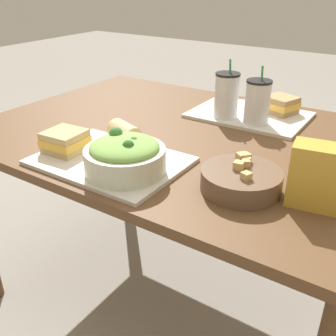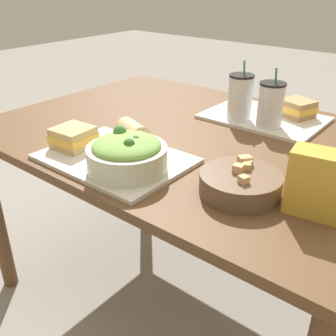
{
  "view_description": "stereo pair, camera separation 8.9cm",
  "coord_description": "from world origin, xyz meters",
  "px_view_note": "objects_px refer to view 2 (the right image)",
  "views": [
    {
      "loc": [
        0.68,
        -1.11,
        1.26
      ],
      "look_at": [
        0.17,
        -0.34,
        0.79
      ],
      "focal_mm": 42.0,
      "sensor_mm": 36.0,
      "label": 1
    },
    {
      "loc": [
        0.75,
        -1.06,
        1.26
      ],
      "look_at": [
        0.17,
        -0.34,
        0.79
      ],
      "focal_mm": 42.0,
      "sensor_mm": 36.0,
      "label": 2
    }
  ],
  "objects_px": {
    "sandwich_far": "(297,108)",
    "drink_cup_dark": "(240,99)",
    "soup_bowl": "(240,182)",
    "baguette_near": "(133,132)",
    "salad_bowl": "(127,154)",
    "drink_cup_red": "(270,106)",
    "chip_bag": "(317,183)",
    "sandwich_near": "(73,137)"
  },
  "relations": [
    {
      "from": "drink_cup_dark",
      "to": "drink_cup_red",
      "type": "height_order",
      "value": "drink_cup_dark"
    },
    {
      "from": "drink_cup_red",
      "to": "baguette_near",
      "type": "bearing_deg",
      "value": -123.99
    },
    {
      "from": "soup_bowl",
      "to": "chip_bag",
      "type": "bearing_deg",
      "value": 9.13
    },
    {
      "from": "soup_bowl",
      "to": "drink_cup_dark",
      "type": "xyz_separation_m",
      "value": [
        -0.27,
        0.46,
        0.06
      ]
    },
    {
      "from": "baguette_near",
      "to": "soup_bowl",
      "type": "bearing_deg",
      "value": -76.87
    },
    {
      "from": "soup_bowl",
      "to": "baguette_near",
      "type": "height_order",
      "value": "baguette_near"
    },
    {
      "from": "soup_bowl",
      "to": "drink_cup_dark",
      "type": "distance_m",
      "value": 0.53
    },
    {
      "from": "baguette_near",
      "to": "sandwich_far",
      "type": "bearing_deg",
      "value": -8.47
    },
    {
      "from": "salad_bowl",
      "to": "soup_bowl",
      "type": "bearing_deg",
      "value": 18.67
    },
    {
      "from": "baguette_near",
      "to": "sandwich_far",
      "type": "height_order",
      "value": "baguette_near"
    },
    {
      "from": "sandwich_far",
      "to": "drink_cup_dark",
      "type": "height_order",
      "value": "drink_cup_dark"
    },
    {
      "from": "salad_bowl",
      "to": "drink_cup_red",
      "type": "relative_size",
      "value": 1.06
    },
    {
      "from": "baguette_near",
      "to": "sandwich_far",
      "type": "relative_size",
      "value": 0.92
    },
    {
      "from": "salad_bowl",
      "to": "drink_cup_dark",
      "type": "relative_size",
      "value": 1.02
    },
    {
      "from": "salad_bowl",
      "to": "sandwich_far",
      "type": "relative_size",
      "value": 1.59
    },
    {
      "from": "baguette_near",
      "to": "salad_bowl",
      "type": "bearing_deg",
      "value": -120.97
    },
    {
      "from": "soup_bowl",
      "to": "sandwich_far",
      "type": "relative_size",
      "value": 1.49
    },
    {
      "from": "salad_bowl",
      "to": "chip_bag",
      "type": "relative_size",
      "value": 1.43
    },
    {
      "from": "baguette_near",
      "to": "chip_bag",
      "type": "distance_m",
      "value": 0.6
    },
    {
      "from": "drink_cup_dark",
      "to": "drink_cup_red",
      "type": "relative_size",
      "value": 1.04
    },
    {
      "from": "sandwich_near",
      "to": "drink_cup_dark",
      "type": "height_order",
      "value": "drink_cup_dark"
    },
    {
      "from": "soup_bowl",
      "to": "baguette_near",
      "type": "bearing_deg",
      "value": 173.13
    },
    {
      "from": "drink_cup_red",
      "to": "chip_bag",
      "type": "bearing_deg",
      "value": -53.14
    },
    {
      "from": "salad_bowl",
      "to": "soup_bowl",
      "type": "relative_size",
      "value": 1.07
    },
    {
      "from": "sandwich_far",
      "to": "sandwich_near",
      "type": "bearing_deg",
      "value": -101.53
    },
    {
      "from": "salad_bowl",
      "to": "drink_cup_red",
      "type": "bearing_deg",
      "value": 74.8
    },
    {
      "from": "salad_bowl",
      "to": "baguette_near",
      "type": "relative_size",
      "value": 1.72
    },
    {
      "from": "baguette_near",
      "to": "drink_cup_red",
      "type": "relative_size",
      "value": 0.62
    },
    {
      "from": "drink_cup_red",
      "to": "chip_bag",
      "type": "height_order",
      "value": "drink_cup_red"
    },
    {
      "from": "soup_bowl",
      "to": "sandwich_near",
      "type": "distance_m",
      "value": 0.55
    },
    {
      "from": "drink_cup_red",
      "to": "chip_bag",
      "type": "distance_m",
      "value": 0.54
    },
    {
      "from": "soup_bowl",
      "to": "drink_cup_red",
      "type": "bearing_deg",
      "value": 107.74
    },
    {
      "from": "sandwich_far",
      "to": "drink_cup_red",
      "type": "xyz_separation_m",
      "value": [
        -0.04,
        -0.16,
        0.04
      ]
    },
    {
      "from": "soup_bowl",
      "to": "sandwich_near",
      "type": "bearing_deg",
      "value": -170.14
    },
    {
      "from": "sandwich_near",
      "to": "chip_bag",
      "type": "xyz_separation_m",
      "value": [
        0.71,
        0.12,
        0.03
      ]
    },
    {
      "from": "soup_bowl",
      "to": "sandwich_far",
      "type": "height_order",
      "value": "soup_bowl"
    },
    {
      "from": "salad_bowl",
      "to": "baguette_near",
      "type": "bearing_deg",
      "value": 129.03
    },
    {
      "from": "drink_cup_dark",
      "to": "chip_bag",
      "type": "distance_m",
      "value": 0.62
    },
    {
      "from": "drink_cup_dark",
      "to": "chip_bag",
      "type": "bearing_deg",
      "value": -44.14
    },
    {
      "from": "soup_bowl",
      "to": "drink_cup_red",
      "type": "distance_m",
      "value": 0.48
    },
    {
      "from": "drink_cup_red",
      "to": "soup_bowl",
      "type": "bearing_deg",
      "value": -72.26
    },
    {
      "from": "soup_bowl",
      "to": "drink_cup_red",
      "type": "xyz_separation_m",
      "value": [
        -0.15,
        0.46,
        0.06
      ]
    }
  ]
}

